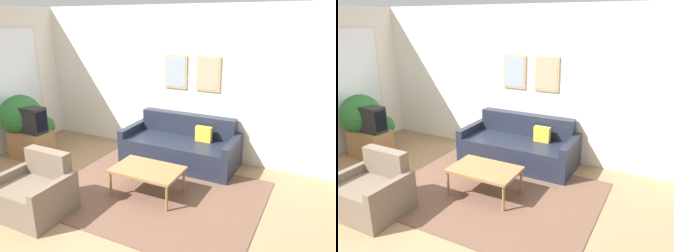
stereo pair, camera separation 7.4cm
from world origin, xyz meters
TOP-DOWN VIEW (x-y plane):
  - ground_plane at (0.00, 0.00)m, footprint 16.00×16.00m
  - area_rug at (0.75, 0.75)m, footprint 3.04×2.30m
  - wall_back at (0.01, 2.44)m, footprint 8.00×0.09m
  - couch at (0.62, 1.97)m, footprint 2.01×0.90m
  - coffee_table at (0.67, 0.71)m, footprint 0.98×0.63m
  - tv_stand at (-1.93, 0.94)m, footprint 0.72×0.48m
  - tv at (-1.93, 0.94)m, footprint 0.67×0.28m
  - armchair at (-0.40, -0.34)m, footprint 0.87×0.76m
  - potted_plant_tall at (-2.21, 1.03)m, footprint 0.75×0.75m
  - potted_plant_by_window at (-2.12, 1.47)m, footprint 0.39×0.39m

SIDE VIEW (x-z plane):
  - ground_plane at x=0.00m, z-range 0.00..0.00m
  - area_rug at x=0.75m, z-range 0.00..0.01m
  - tv_stand at x=-1.93m, z-range 0.00..0.51m
  - armchair at x=-0.40m, z-range -0.12..0.67m
  - couch at x=0.62m, z-range -0.12..0.71m
  - coffee_table at x=0.67m, z-range 0.18..0.60m
  - potted_plant_by_window at x=-2.12m, z-range 0.08..0.71m
  - tv at x=-1.93m, z-range 0.51..0.97m
  - potted_plant_tall at x=-2.21m, z-range 0.17..1.31m
  - wall_back at x=0.01m, z-range 0.00..2.70m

